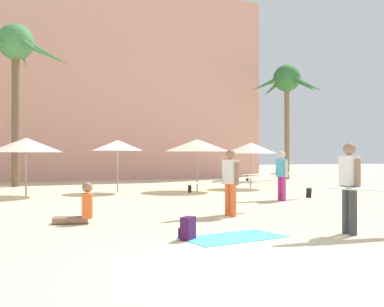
% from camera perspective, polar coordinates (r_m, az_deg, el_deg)
% --- Properties ---
extents(ground, '(120.00, 120.00, 0.00)m').
position_cam_1_polar(ground, '(6.49, 8.27, -13.90)').
color(ground, beige).
extents(hotel_pink, '(22.67, 8.52, 12.32)m').
position_cam_1_polar(hotel_pink, '(33.22, -12.90, 7.77)').
color(hotel_pink, '#DB9989').
rests_on(hotel_pink, ground).
extents(palm_tree_far_left, '(5.50, 5.39, 7.44)m').
position_cam_1_polar(palm_tree_far_left, '(30.77, 11.69, 8.43)').
color(palm_tree_far_left, brown).
rests_on(palm_tree_far_left, ground).
extents(palm_tree_left, '(5.00, 4.99, 8.01)m').
position_cam_1_polar(palm_tree_left, '(24.73, -21.01, 11.58)').
color(palm_tree_left, brown).
rests_on(palm_tree_left, ground).
extents(cafe_umbrella_1, '(2.79, 2.79, 2.24)m').
position_cam_1_polar(cafe_umbrella_1, '(19.73, 0.64, 1.03)').
color(cafe_umbrella_1, gray).
rests_on(cafe_umbrella_1, ground).
extents(cafe_umbrella_2, '(2.12, 2.12, 2.17)m').
position_cam_1_polar(cafe_umbrella_2, '(19.22, -9.21, 1.00)').
color(cafe_umbrella_2, gray).
rests_on(cafe_umbrella_2, ground).
extents(cafe_umbrella_3, '(2.71, 2.71, 2.20)m').
position_cam_1_polar(cafe_umbrella_3, '(18.28, -19.87, 1.00)').
color(cafe_umbrella_3, gray).
rests_on(cafe_umbrella_3, ground).
extents(cafe_umbrella_4, '(2.40, 2.40, 2.14)m').
position_cam_1_polar(cafe_umbrella_4, '(21.52, 7.30, 0.68)').
color(cafe_umbrella_4, gray).
rests_on(cafe_umbrella_4, ground).
extents(beach_towel, '(2.02, 1.30, 0.01)m').
position_cam_1_polar(beach_towel, '(8.72, 5.18, -10.32)').
color(beach_towel, '#4CC6D6').
rests_on(beach_towel, ground).
extents(backpack, '(0.35, 0.35, 0.42)m').
position_cam_1_polar(backpack, '(8.44, -0.56, -9.32)').
color(backpack, '#411745').
rests_on(backpack, ground).
extents(person_mid_left, '(2.99, 1.27, 1.68)m').
position_cam_1_polar(person_mid_left, '(11.71, 4.55, -3.28)').
color(person_mid_left, orange).
rests_on(person_mid_left, ground).
extents(person_far_left, '(3.11, 0.93, 1.67)m').
position_cam_1_polar(person_far_left, '(15.98, 10.80, -2.48)').
color(person_far_left, '#B7337F').
rests_on(person_far_left, ground).
extents(person_mid_center, '(2.75, 0.95, 1.78)m').
position_cam_1_polar(person_mid_center, '(9.34, 19.45, -3.83)').
color(person_mid_center, '#3D3D42').
rests_on(person_mid_center, ground).
extents(person_near_left, '(0.93, 0.58, 0.94)m').
position_cam_1_polar(person_near_left, '(10.72, -13.61, -6.66)').
color(person_near_left, '#936B51').
rests_on(person_near_left, ground).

